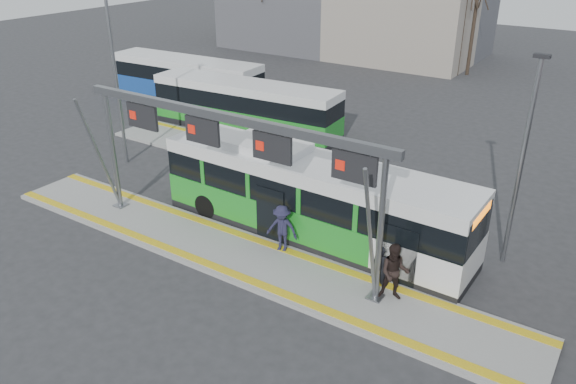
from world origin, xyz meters
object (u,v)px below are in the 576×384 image
at_px(hero_bus, 312,199).
at_px(passenger_a, 380,270).
at_px(gantry, 227,143).
at_px(passenger_c, 282,228).
at_px(passenger_b, 394,272).

xyz_separation_m(hero_bus, passenger_a, (3.92, -2.17, -0.61)).
bearing_deg(passenger_a, gantry, 165.65).
bearing_deg(passenger_c, passenger_a, -18.78).
bearing_deg(hero_bus, passenger_b, -26.00).
height_order(passenger_a, passenger_b, passenger_b).
bearing_deg(passenger_c, passenger_b, -19.47).
distance_m(passenger_b, passenger_c, 4.67).
height_order(passenger_b, passenger_c, passenger_b).
relative_size(hero_bus, passenger_b, 6.45).
distance_m(hero_bus, passenger_a, 4.52).
xyz_separation_m(hero_bus, passenger_b, (4.45, -2.27, -0.46)).
height_order(gantry, passenger_c, gantry).
relative_size(gantry, passenger_a, 7.89).
relative_size(hero_bus, passenger_a, 7.68).
height_order(gantry, passenger_b, gantry).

